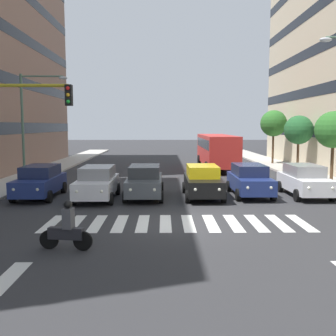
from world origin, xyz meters
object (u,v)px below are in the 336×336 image
Objects in this scene: car_1 at (250,180)px; street_tree_1 at (333,130)px; street_lamp_right at (30,116)px; street_tree_3 at (274,124)px; car_5 at (40,181)px; motorcycle_with_rider at (67,229)px; car_2 at (203,181)px; car_3 at (145,181)px; street_tree_2 at (299,130)px; bus_behind_traffic at (217,148)px; car_4 at (97,183)px; car_0 at (305,180)px.

car_1 is 0.96× the size of street_tree_1.
street_lamp_right reaches higher than street_tree_3.
car_5 is 0.64× the size of street_lamp_right.
motorcycle_with_rider is 14.96m from street_lamp_right.
car_2 is at bearing 24.34° from street_tree_1.
street_lamp_right is at bearing -67.01° from car_5.
car_2 is at bearing 63.72° from street_tree_3.
car_1 is 5.76m from car_3.
street_tree_2 is (-12.12, -11.41, 2.59)m from car_3.
car_3 is (3.11, 0.03, 0.00)m from car_2.
street_lamp_right is 1.53× the size of street_tree_2.
car_2 is 3.11m from car_3.
car_3 is at bearing 148.42° from street_lamp_right.
car_1 is 13.47m from bus_behind_traffic.
street_tree_3 is at bearing -128.30° from car_4.
car_0 is 1.00× the size of car_1.
car_1 is 1.00× the size of car_3.
street_tree_3 is (-0.05, -13.64, 0.47)m from street_tree_1.
motorcycle_with_rider is 29.92m from street_tree_3.
car_2 is 19.81m from street_tree_3.
bus_behind_traffic reaches higher than car_5.
car_4 is at bearing 6.75° from car_1.
street_lamp_right is (7.50, -4.61, 3.54)m from car_3.
street_tree_1 reaches higher than bus_behind_traffic.
street_tree_2 reaches higher than bus_behind_traffic.
motorcycle_with_rider is at bearing 55.04° from street_tree_2.
car_2 is at bearing 156.66° from street_lamp_right.
car_1 is at bearing 162.87° from street_lamp_right.
motorcycle_with_rider is (10.69, 9.12, -0.24)m from car_0.
bus_behind_traffic is 2.28× the size of street_tree_1.
car_0 is at bearing 176.33° from car_1.
street_tree_1 is (-13.72, -12.70, 2.93)m from motorcycle_with_rider.
car_2 and car_3 have the same top height.
car_5 is at bearing -0.72° from car_2.
car_2 is 10.18m from motorcycle_with_rider.
street_tree_2 is (-19.62, -6.80, -0.95)m from street_lamp_right.
car_1 is at bearing -178.04° from car_5.
car_5 is (8.71, -0.11, 0.00)m from car_2.
bus_behind_traffic is 6.19× the size of motorcycle_with_rider.
street_tree_1 is (-3.02, -3.59, 2.69)m from car_0.
street_tree_1 is (-5.99, 10.04, 1.71)m from bus_behind_traffic.
car_1 and car_3 have the same top height.
motorcycle_with_rider is at bearing 42.80° from street_tree_1.
car_0 is 14.05m from motorcycle_with_rider.
car_5 is 0.86× the size of street_tree_3.
street_tree_2 reaches higher than car_1.
motorcycle_with_rider is (5.11, 8.81, -0.24)m from car_2.
car_3 is at bearing 178.55° from car_5.
car_4 is at bearing -86.87° from motorcycle_with_rider.
car_0 is 11.87m from street_tree_2.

